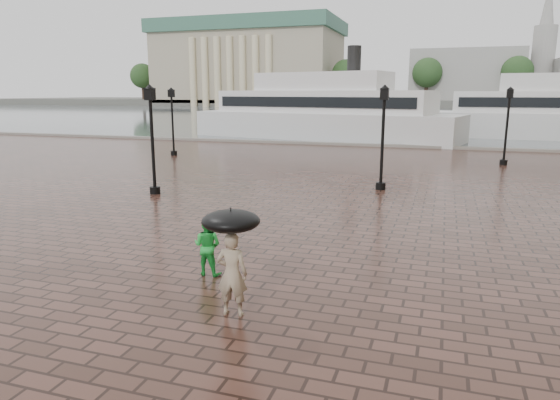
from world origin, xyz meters
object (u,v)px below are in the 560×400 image
(street_lamps, at_px, (304,129))
(child_pedestrian, at_px, (207,246))
(ferry_near, at_px, (322,112))
(adult_pedestrian, at_px, (232,274))

(street_lamps, relative_size, child_pedestrian, 15.28)
(street_lamps, xyz_separation_m, ferry_near, (-3.72, 19.72, 0.13))
(street_lamps, distance_m, child_pedestrian, 15.71)
(street_lamps, relative_size, ferry_near, 0.84)
(ferry_near, bearing_deg, child_pedestrian, -67.89)
(child_pedestrian, bearing_deg, ferry_near, -79.17)
(adult_pedestrian, bearing_deg, child_pedestrian, -59.30)
(child_pedestrian, bearing_deg, street_lamps, -81.18)
(adult_pedestrian, distance_m, child_pedestrian, 2.34)
(adult_pedestrian, relative_size, ferry_near, 0.06)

